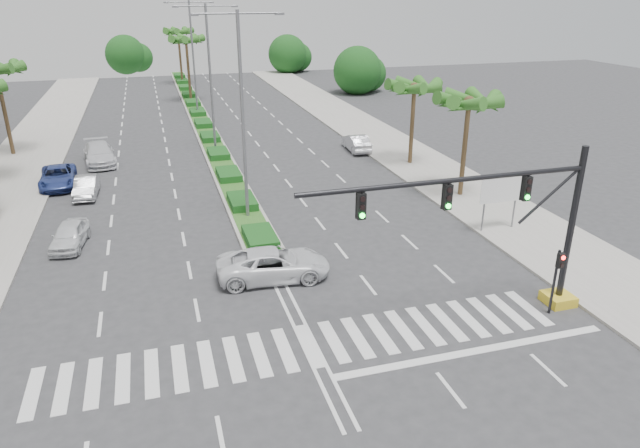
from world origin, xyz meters
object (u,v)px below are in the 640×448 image
object	(u,v)px
car_parked_d	(99,154)
car_crossing	(274,264)
car_parked_a	(70,235)
car_parked_b	(86,187)
car_parked_c	(58,177)
car_right	(356,143)

from	to	relation	value
car_parked_d	car_crossing	size ratio (longest dim) A/B	1.03
car_parked_a	car_parked_b	size ratio (longest dim) A/B	0.98
car_parked_c	car_right	xyz separation A→B (m)	(23.60, 3.08, 0.01)
car_parked_a	car_parked_c	world-z (taller)	car_parked_c
car_parked_b	car_parked_a	bearing A→B (deg)	-88.94
car_parked_a	car_parked_d	xyz separation A→B (m)	(0.63, 16.52, 0.15)
car_parked_a	car_parked_c	bearing A→B (deg)	107.18
car_parked_c	car_crossing	xyz separation A→B (m)	(11.67, -18.08, 0.05)
car_parked_b	car_parked_c	distance (m)	3.46
car_parked_b	car_parked_c	xyz separation A→B (m)	(-2.08, 2.76, 0.05)
car_parked_b	car_parked_c	size ratio (longest dim) A/B	0.78
car_parked_a	car_parked_c	size ratio (longest dim) A/B	0.76
car_parked_c	car_crossing	distance (m)	21.52
car_parked_a	car_crossing	bearing A→B (deg)	-26.98
car_crossing	car_parked_d	bearing A→B (deg)	26.57
car_parked_c	car_parked_d	size ratio (longest dim) A/B	0.91
car_right	car_parked_d	bearing A→B (deg)	-2.94
car_parked_a	car_parked_c	xyz separation A→B (m)	(-1.86, 11.27, 0.04)
car_parked_c	car_parked_d	world-z (taller)	car_parked_d
car_parked_b	car_parked_d	size ratio (longest dim) A/B	0.71
car_parked_b	car_crossing	size ratio (longest dim) A/B	0.73
car_parked_c	car_parked_d	bearing A→B (deg)	60.95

